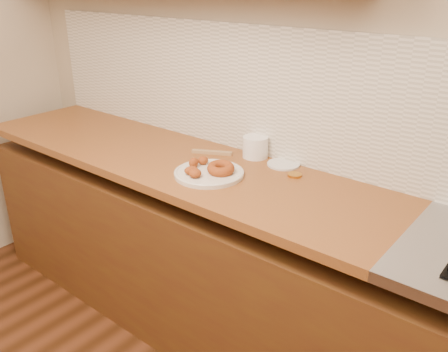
# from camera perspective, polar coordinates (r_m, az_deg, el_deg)

# --- Properties ---
(wall_back) EXTENTS (4.00, 0.02, 2.70)m
(wall_back) POSITION_cam_1_polar(r_m,az_deg,el_deg) (2.04, 12.41, 12.65)
(wall_back) COLOR #C2B294
(wall_back) RESTS_ON ground
(base_cabinet) EXTENTS (3.60, 0.60, 0.77)m
(base_cabinet) POSITION_cam_1_polar(r_m,az_deg,el_deg) (2.18, 6.33, -14.11)
(base_cabinet) COLOR #503110
(base_cabinet) RESTS_ON floor
(butcher_block) EXTENTS (2.30, 0.62, 0.04)m
(butcher_block) POSITION_cam_1_polar(r_m,az_deg,el_deg) (2.31, -6.77, 2.04)
(butcher_block) COLOR brown
(butcher_block) RESTS_ON base_cabinet
(backsplash) EXTENTS (3.60, 0.02, 0.60)m
(backsplash) POSITION_cam_1_polar(r_m,az_deg,el_deg) (2.06, 11.90, 8.53)
(backsplash) COLOR silver
(backsplash) RESTS_ON wall_back
(donut_plate) EXTENTS (0.30, 0.30, 0.02)m
(donut_plate) POSITION_cam_1_polar(r_m,az_deg,el_deg) (2.05, -1.82, 0.31)
(donut_plate) COLOR beige
(donut_plate) RESTS_ON butcher_block
(ring_donut) EXTENTS (0.17, 0.17, 0.05)m
(ring_donut) POSITION_cam_1_polar(r_m,az_deg,el_deg) (2.03, -0.41, 0.95)
(ring_donut) COLOR #954722
(ring_donut) RESTS_ON donut_plate
(fried_dough_chunks) EXTENTS (0.14, 0.20, 0.04)m
(fried_dough_chunks) POSITION_cam_1_polar(r_m,az_deg,el_deg) (2.04, -3.47, 1.04)
(fried_dough_chunks) COLOR #954722
(fried_dough_chunks) RESTS_ON donut_plate
(plastic_tub) EXTENTS (0.16, 0.16, 0.10)m
(plastic_tub) POSITION_cam_1_polar(r_m,az_deg,el_deg) (2.25, 3.81, 3.51)
(plastic_tub) COLOR white
(plastic_tub) RESTS_ON butcher_block
(tub_lid) EXTENTS (0.18, 0.18, 0.01)m
(tub_lid) POSITION_cam_1_polar(r_m,az_deg,el_deg) (2.18, 7.17, 1.41)
(tub_lid) COLOR silver
(tub_lid) RESTS_ON butcher_block
(brass_jar_lid) EXTENTS (0.07, 0.07, 0.01)m
(brass_jar_lid) POSITION_cam_1_polar(r_m,az_deg,el_deg) (2.06, 8.50, 0.11)
(brass_jar_lid) COLOR #BA7D24
(brass_jar_lid) RESTS_ON butcher_block
(wooden_utensil) EXTENTS (0.19, 0.11, 0.02)m
(wooden_utensil) POSITION_cam_1_polar(r_m,az_deg,el_deg) (2.30, -1.46, 2.86)
(wooden_utensil) COLOR #9C794B
(wooden_utensil) RESTS_ON butcher_block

